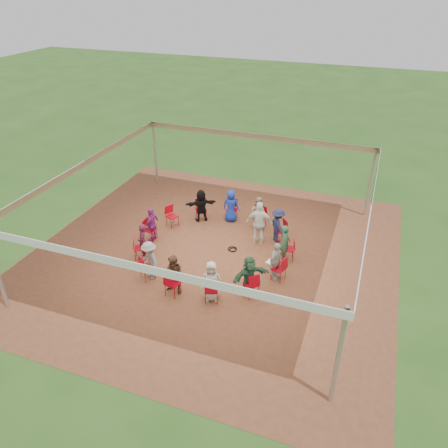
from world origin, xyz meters
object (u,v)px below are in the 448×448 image
(chair_2, at_px, (280,231))
(chair_10, at_px, (173,283))
(chair_9, at_px, (147,268))
(standing_person, at_px, (259,223))
(person_seated_0, at_px, (276,261))
(person_seated_9, at_px, (174,275))
(chair_1, at_px, (288,249))
(person_seated_2, at_px, (278,225))
(person_seated_3, at_px, (258,213))
(chair_8, at_px, (140,248))
(person_seated_7, at_px, (143,242))
(person_seated_4, at_px, (231,206))
(chair_5, at_px, (201,210))
(person_seated_10, at_px, (211,281))
(chair_6, at_px, (172,216))
(person_seated_11, at_px, (249,276))
(cable_coil, at_px, (233,249))
(person_seated_1, at_px, (285,243))
(chair_7, at_px, (150,230))
(person_seated_8, at_px, (150,260))
(chair_11, at_px, (211,290))
(laptop, at_px, (272,261))
(chair_0, at_px, (279,269))
(chair_12, at_px, (251,284))
(person_seated_6, at_px, (152,225))
(person_seated_5, at_px, (201,206))
(chair_3, at_px, (260,217))

(chair_2, distance_m, chair_10, 5.04)
(chair_9, distance_m, standing_person, 4.55)
(person_seated_0, height_order, person_seated_9, same)
(chair_1, relative_size, standing_person, 0.51)
(person_seated_2, relative_size, person_seated_3, 1.00)
(chair_8, bearing_deg, person_seated_7, 90.00)
(standing_person, bearing_deg, person_seated_4, -48.50)
(chair_9, relative_size, person_seated_0, 0.65)
(chair_5, height_order, person_seated_10, person_seated_10)
(person_seated_0, bearing_deg, chair_2, 25.21)
(person_seated_0, relative_size, person_seated_10, 1.00)
(chair_1, distance_m, chair_6, 5.04)
(person_seated_3, height_order, person_seated_11, same)
(chair_1, height_order, person_seated_10, person_seated_10)
(person_seated_9, relative_size, person_seated_11, 1.00)
(person_seated_3, relative_size, cable_coil, 3.24)
(chair_6, height_order, chair_9, same)
(person_seated_0, bearing_deg, person_seated_4, 55.38)
(chair_5, bearing_deg, chair_10, 69.23)
(chair_5, xyz_separation_m, person_seated_1, (3.99, -1.70, 0.25))
(person_seated_3, xyz_separation_m, person_seated_4, (-1.22, 0.18, 0.00))
(person_seated_10, bearing_deg, person_seated_0, 27.69)
(chair_9, bearing_deg, person_seated_3, 96.76)
(chair_7, relative_size, person_seated_8, 0.65)
(chair_6, relative_size, chair_11, 1.00)
(chair_6, bearing_deg, chair_9, 41.54)
(cable_coil, xyz_separation_m, laptop, (1.78, -1.11, 0.63))
(chair_5, relative_size, chair_9, 1.00)
(chair_7, height_order, person_seated_4, person_seated_4)
(person_seated_0, height_order, person_seated_1, same)
(person_seated_3, bearing_deg, chair_0, 139.93)
(chair_6, xyz_separation_m, chair_12, (4.33, -3.15, 0.00))
(chair_8, distance_m, person_seated_6, 1.29)
(chair_1, height_order, person_seated_3, person_seated_3)
(person_seated_7, bearing_deg, person_seated_9, 27.69)
(person_seated_2, distance_m, person_seated_9, 4.82)
(person_seated_3, bearing_deg, person_seated_5, 27.69)
(person_seated_6, bearing_deg, chair_1, 97.08)
(chair_7, distance_m, chair_11, 4.44)
(laptop, bearing_deg, person_seated_11, 173.77)
(chair_5, distance_m, chair_6, 1.29)
(chair_3, relative_size, person_seated_8, 0.65)
(chair_3, distance_m, person_seated_4, 1.29)
(chair_6, height_order, person_seated_7, person_seated_7)
(chair_0, height_order, standing_person, standing_person)
(person_seated_7, bearing_deg, chair_8, -90.00)
(chair_5, xyz_separation_m, cable_coil, (2.03, -1.78, -0.43))
(chair_2, bearing_deg, chair_0, 152.31)
(chair_10, xyz_separation_m, person_seated_9, (0.02, 0.12, 0.25))
(chair_0, bearing_deg, chair_10, 138.46)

